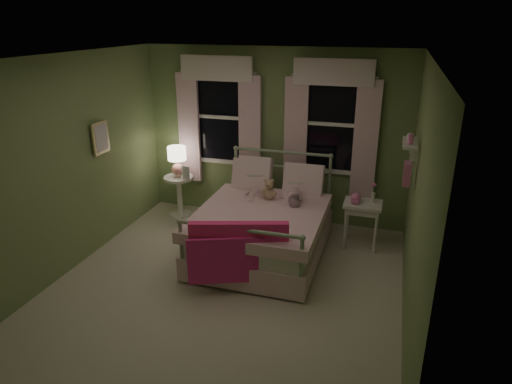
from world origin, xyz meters
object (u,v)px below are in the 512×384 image
(nightstand_left, at_px, (179,191))
(nightstand_right, at_px, (362,210))
(teddy_bear, at_px, (269,191))
(table_lamp, at_px, (177,158))
(bed, at_px, (263,227))
(child_left, at_px, (253,177))
(child_right, at_px, (293,179))

(nightstand_left, height_order, nightstand_right, same)
(teddy_bear, relative_size, nightstand_right, 0.47)
(table_lamp, xyz_separation_m, nightstand_right, (2.85, -0.25, -0.40))
(teddy_bear, relative_size, nightstand_left, 0.46)
(bed, xyz_separation_m, teddy_bear, (0.01, 0.27, 0.42))
(nightstand_left, bearing_deg, child_left, -16.11)
(child_left, relative_size, nightstand_left, 1.06)
(child_right, relative_size, nightstand_right, 1.16)
(child_right, xyz_separation_m, nightstand_right, (0.94, 0.14, -0.39))
(nightstand_left, xyz_separation_m, table_lamp, (0.00, -0.00, 0.54))
(child_left, bearing_deg, table_lamp, -23.35)
(child_right, bearing_deg, teddy_bear, 14.26)
(nightstand_left, distance_m, table_lamp, 0.54)
(child_right, height_order, teddy_bear, child_right)
(nightstand_right, bearing_deg, child_right, -171.61)
(nightstand_left, bearing_deg, child_right, -11.51)
(teddy_bear, xyz_separation_m, table_lamp, (-1.62, 0.55, 0.16))
(bed, height_order, table_lamp, bed)
(child_left, relative_size, table_lamp, 1.51)
(teddy_bear, distance_m, nightstand_right, 1.28)
(child_right, xyz_separation_m, nightstand_left, (-1.90, 0.39, -0.52))
(child_right, height_order, nightstand_right, child_right)
(table_lamp, bearing_deg, teddy_bear, -18.60)
(bed, bearing_deg, nightstand_right, 24.94)
(bed, bearing_deg, table_lamp, 153.09)
(nightstand_left, relative_size, table_lamp, 1.42)
(bed, relative_size, child_left, 2.94)
(child_right, relative_size, table_lamp, 1.62)
(child_right, bearing_deg, bed, 41.34)
(teddy_bear, bearing_deg, nightstand_left, 161.40)
(child_right, bearing_deg, child_left, -15.23)
(bed, relative_size, nightstand_left, 3.13)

